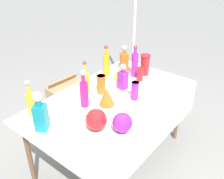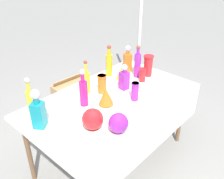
{
  "view_description": "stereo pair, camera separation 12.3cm",
  "coord_description": "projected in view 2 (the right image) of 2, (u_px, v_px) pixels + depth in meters",
  "views": [
    {
      "loc": [
        -1.55,
        -1.25,
        2.01
      ],
      "look_at": [
        0.0,
        0.0,
        0.86
      ],
      "focal_mm": 40.0,
      "sensor_mm": 36.0,
      "label": 1
    },
    {
      "loc": [
        -1.47,
        -1.34,
        2.01
      ],
      "look_at": [
        0.0,
        0.0,
        0.86
      ],
      "focal_mm": 40.0,
      "sensor_mm": 36.0,
      "label": 2
    }
  ],
  "objects": [
    {
      "name": "tall_bottle_1",
      "position": [
        137.0,
        64.0,
        2.67
      ],
      "size": [
        0.07,
        0.07,
        0.36
      ],
      "color": "purple",
      "rests_on": "display_table"
    },
    {
      "name": "ground_plane",
      "position": [
        112.0,
        157.0,
        2.73
      ],
      "size": [
        40.0,
        40.0,
        0.0
      ],
      "primitive_type": "plane",
      "color": "gray"
    },
    {
      "name": "square_decanter_1",
      "position": [
        128.0,
        60.0,
        2.81
      ],
      "size": [
        0.11,
        0.11,
        0.3
      ],
      "color": "orange",
      "rests_on": "display_table"
    },
    {
      "name": "tall_bottle_3",
      "position": [
        87.0,
        81.0,
        2.4
      ],
      "size": [
        0.07,
        0.07,
        0.34
      ],
      "color": "yellow",
      "rests_on": "display_table"
    },
    {
      "name": "tall_bottle_4",
      "position": [
        83.0,
        91.0,
        2.19
      ],
      "size": [
        0.07,
        0.07,
        0.35
      ],
      "color": "#C61972",
      "rests_on": "display_table"
    },
    {
      "name": "tall_bottle_2",
      "position": [
        109.0,
        63.0,
        2.71
      ],
      "size": [
        0.07,
        0.07,
        0.35
      ],
      "color": "orange",
      "rests_on": "display_table"
    },
    {
      "name": "tall_bottle_0",
      "position": [
        30.0,
        99.0,
        2.1
      ],
      "size": [
        0.07,
        0.07,
        0.33
      ],
      "color": "yellow",
      "rests_on": "display_table"
    },
    {
      "name": "display_table",
      "position": [
        115.0,
        106.0,
        2.36
      ],
      "size": [
        1.65,
        0.97,
        0.76
      ],
      "color": "white",
      "rests_on": "ground"
    },
    {
      "name": "fluted_vase_1",
      "position": [
        121.0,
        73.0,
        2.65
      ],
      "size": [
        0.11,
        0.11,
        0.14
      ],
      "color": "yellow",
      "rests_on": "display_table"
    },
    {
      "name": "round_bowl_1",
      "position": [
        93.0,
        119.0,
        1.92
      ],
      "size": [
        0.17,
        0.17,
        0.18
      ],
      "color": "red",
      "rests_on": "display_table"
    },
    {
      "name": "price_tag_left",
      "position": [
        138.0,
        118.0,
        2.05
      ],
      "size": [
        0.05,
        0.03,
        0.04
      ],
      "primitive_type": "cube",
      "rotation": [
        -0.21,
        0.0,
        -0.26
      ],
      "color": "white",
      "rests_on": "display_table"
    },
    {
      "name": "canopy_pole",
      "position": [
        140.0,
        33.0,
        3.25
      ],
      "size": [
        0.18,
        0.18,
        2.57
      ],
      "color": "silver",
      "rests_on": "ground"
    },
    {
      "name": "slender_vase_1",
      "position": [
        142.0,
        74.0,
        2.61
      ],
      "size": [
        0.07,
        0.07,
        0.15
      ],
      "color": "red",
      "rests_on": "display_table"
    },
    {
      "name": "round_bowl_0",
      "position": [
        119.0,
        123.0,
        1.89
      ],
      "size": [
        0.16,
        0.16,
        0.16
      ],
      "color": "purple",
      "rests_on": "display_table"
    },
    {
      "name": "slender_vase_2",
      "position": [
        102.0,
        83.0,
        2.4
      ],
      "size": [
        0.09,
        0.09,
        0.19
      ],
      "color": "orange",
      "rests_on": "display_table"
    },
    {
      "name": "cardboard_box_behind_left",
      "position": [
        74.0,
        93.0,
        3.62
      ],
      "size": [
        0.57,
        0.4,
        0.38
      ],
      "color": "tan",
      "rests_on": "ground"
    },
    {
      "name": "square_decanter_0",
      "position": [
        38.0,
        110.0,
        1.91
      ],
      "size": [
        0.13,
        0.13,
        0.34
      ],
      "color": "teal",
      "rests_on": "display_table"
    },
    {
      "name": "fluted_vase_0",
      "position": [
        106.0,
        96.0,
        2.22
      ],
      "size": [
        0.14,
        0.14,
        0.17
      ],
      "color": "orange",
      "rests_on": "display_table"
    },
    {
      "name": "slender_vase_0",
      "position": [
        135.0,
        91.0,
        2.28
      ],
      "size": [
        0.07,
        0.07,
        0.18
      ],
      "color": "purple",
      "rests_on": "display_table"
    },
    {
      "name": "slender_vase_3",
      "position": [
        148.0,
        65.0,
        2.71
      ],
      "size": [
        0.11,
        0.11,
        0.23
      ],
      "color": "red",
      "rests_on": "display_table"
    },
    {
      "name": "square_decanter_2",
      "position": [
        124.0,
        78.0,
        2.45
      ],
      "size": [
        0.09,
        0.09,
        0.27
      ],
      "color": "purple",
      "rests_on": "display_table"
    }
  ]
}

